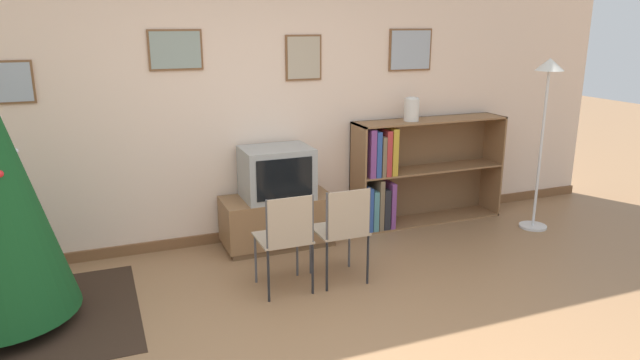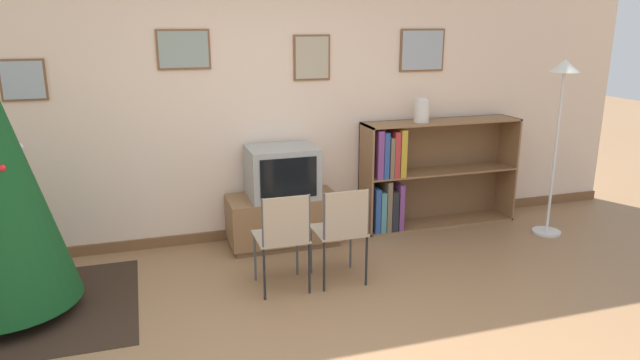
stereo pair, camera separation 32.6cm
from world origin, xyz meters
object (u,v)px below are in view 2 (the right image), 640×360
at_px(bookshelf, 412,176).
at_px(vase, 422,110).
at_px(standing_lamp, 561,102).
at_px(folding_chair_right, 342,229).
at_px(television, 282,172).
at_px(folding_chair_left, 284,236).
at_px(tv_console, 283,220).

relative_size(bookshelf, vase, 6.98).
bearing_deg(bookshelf, vase, -17.56).
height_order(vase, standing_lamp, standing_lamp).
bearing_deg(vase, folding_chair_right, -139.05).
bearing_deg(folding_chair_right, television, 103.65).
height_order(television, standing_lamp, standing_lamp).
distance_m(folding_chair_right, bookshelf, 1.59).
distance_m(folding_chair_left, bookshelf, 1.96).
relative_size(television, folding_chair_left, 0.78).
distance_m(television, bookshelf, 1.41).
distance_m(tv_console, standing_lamp, 2.89).
distance_m(folding_chair_right, standing_lamp, 2.58).
bearing_deg(standing_lamp, folding_chair_right, -169.17).
bearing_deg(tv_console, standing_lamp, -11.57).
xyz_separation_m(tv_console, folding_chair_left, (-0.24, -0.99, 0.23)).
xyz_separation_m(folding_chair_left, folding_chair_right, (0.48, 0.00, 0.00)).
bearing_deg(television, tv_console, 90.00).
bearing_deg(folding_chair_right, tv_console, 103.61).
height_order(tv_console, television, television).
distance_m(bookshelf, vase, 0.69).
relative_size(tv_console, folding_chair_left, 1.27).
height_order(television, folding_chair_right, television).
height_order(folding_chair_left, bookshelf, bookshelf).
bearing_deg(bookshelf, folding_chair_left, -146.56).
bearing_deg(standing_lamp, bookshelf, 152.95).
height_order(bookshelf, vase, vase).
xyz_separation_m(tv_console, folding_chair_right, (0.24, -0.99, 0.23)).
bearing_deg(folding_chair_right, vase, 40.95).
xyz_separation_m(tv_console, vase, (1.46, 0.07, 0.98)).
height_order(bookshelf, standing_lamp, standing_lamp).
height_order(tv_console, folding_chair_right, folding_chair_right).
bearing_deg(folding_chair_right, standing_lamp, 10.83).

